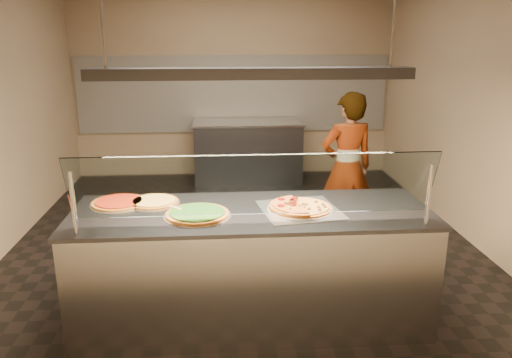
{
  "coord_description": "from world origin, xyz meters",
  "views": [
    {
      "loc": [
        -0.24,
        -4.98,
        2.22
      ],
      "look_at": [
        0.06,
        -0.88,
        1.02
      ],
      "focal_mm": 35.0,
      "sensor_mm": 36.0,
      "label": 1
    }
  ],
  "objects": [
    {
      "name": "half_pizza_sausage",
      "position": [
        0.47,
        -1.44,
        0.96
      ],
      "size": [
        0.31,
        0.5,
        0.04
      ],
      "color": "brown",
      "rests_on": "perforated_tray"
    },
    {
      "name": "serving_counter",
      "position": [
        -0.01,
        -1.42,
        0.47
      ],
      "size": [
        2.73,
        0.94,
        0.93
      ],
      "color": "#B7B7BC",
      "rests_on": "ground"
    },
    {
      "name": "wall_front",
      "position": [
        0.0,
        -3.01,
        1.5
      ],
      "size": [
        5.0,
        0.02,
        3.0
      ],
      "primitive_type": "cube",
      "color": "#9E8966",
      "rests_on": "ground"
    },
    {
      "name": "half_pizza_pepperoni",
      "position": [
        0.24,
        -1.44,
        0.96
      ],
      "size": [
        0.31,
        0.5,
        0.05
      ],
      "color": "brown",
      "rests_on": "perforated_tray"
    },
    {
      "name": "sneeze_guard",
      "position": [
        -0.01,
        -1.76,
        1.23
      ],
      "size": [
        2.49,
        0.18,
        0.54
      ],
      "color": "#B7B7BC",
      "rests_on": "serving_counter"
    },
    {
      "name": "pizza_tomato",
      "position": [
        -1.04,
        -1.2,
        0.94
      ],
      "size": [
        0.45,
        0.45,
        0.03
      ],
      "color": "silver",
      "rests_on": "serving_counter"
    },
    {
      "name": "heat_lamp_housing",
      "position": [
        -0.01,
        -1.42,
        1.95
      ],
      "size": [
        2.3,
        0.18,
        0.08
      ],
      "primitive_type": "cube",
      "color": "#3C3C41",
      "rests_on": "ceiling"
    },
    {
      "name": "prep_table",
      "position": [
        0.19,
        2.55,
        0.47
      ],
      "size": [
        1.66,
        0.74,
        0.93
      ],
      "color": "#3C3C41",
      "rests_on": "ground"
    },
    {
      "name": "pizza_spinach",
      "position": [
        -0.42,
        -1.51,
        0.95
      ],
      "size": [
        0.5,
        0.5,
        0.03
      ],
      "color": "silver",
      "rests_on": "serving_counter"
    },
    {
      "name": "pizza_spatula",
      "position": [
        -0.52,
        -1.41,
        0.96
      ],
      "size": [
        0.29,
        0.17,
        0.02
      ],
      "color": "#B7B7BC",
      "rests_on": "pizza_spinach"
    },
    {
      "name": "tile_band",
      "position": [
        0.0,
        2.98,
        1.3
      ],
      "size": [
        4.9,
        0.02,
        1.2
      ],
      "primitive_type": "cube",
      "color": "silver",
      "rests_on": "wall_back"
    },
    {
      "name": "wall_back",
      "position": [
        0.0,
        3.01,
        1.5
      ],
      "size": [
        5.0,
        0.02,
        3.0
      ],
      "primitive_type": "cube",
      "color": "#9E8966",
      "rests_on": "ground"
    },
    {
      "name": "ground",
      "position": [
        0.0,
        0.0,
        -0.01
      ],
      "size": [
        5.0,
        6.0,
        0.02
      ],
      "primitive_type": "cube",
      "color": "black",
      "rests_on": "ground"
    },
    {
      "name": "pizza_cheese",
      "position": [
        -0.77,
        -1.2,
        0.94
      ],
      "size": [
        0.41,
        0.41,
        0.03
      ],
      "color": "silver",
      "rests_on": "serving_counter"
    },
    {
      "name": "perforated_tray",
      "position": [
        0.36,
        -1.44,
        0.94
      ],
      "size": [
        0.65,
        0.65,
        0.01
      ],
      "color": "silver",
      "rests_on": "serving_counter"
    },
    {
      "name": "worker",
      "position": [
        1.13,
        0.15,
        0.82
      ],
      "size": [
        0.67,
        0.5,
        1.64
      ],
      "primitive_type": "imported",
      "rotation": [
        0.0,
        0.0,
        3.34
      ],
      "color": "#3C3544",
      "rests_on": "ground"
    },
    {
      "name": "wall_right",
      "position": [
        2.51,
        0.0,
        1.5
      ],
      "size": [
        0.02,
        6.0,
        3.0
      ],
      "primitive_type": "cube",
      "color": "#9E8966",
      "rests_on": "ground"
    }
  ]
}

